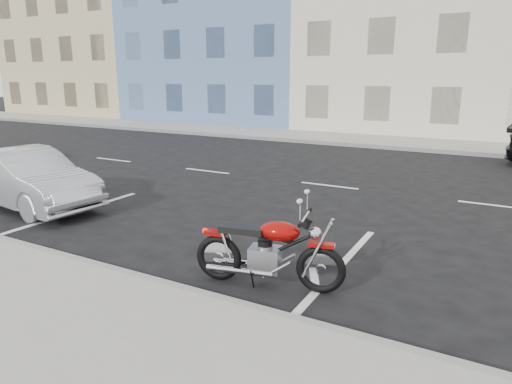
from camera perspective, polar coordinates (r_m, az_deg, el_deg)
ground at (r=11.92m, az=18.22°, el=-0.34°), size 120.00×120.00×0.00m
sidewalk_far at (r=21.47m, az=9.63°, el=6.67°), size 80.00×3.40×0.15m
curb_near at (r=8.76m, az=-27.62°, el=-5.98°), size 80.00×0.12×0.16m
curb_far at (r=19.89m, az=7.97°, el=6.15°), size 80.00×0.12×0.16m
bldg_far_west at (r=39.53m, az=-17.24°, el=18.30°), size 12.00×12.00×12.00m
bldg_blue at (r=32.20m, az=-1.19°, el=20.83°), size 12.00×12.00×13.00m
bldg_cream at (r=28.13m, az=21.83°, el=19.27°), size 12.00×12.00×11.50m
motorcycle at (r=6.23m, az=8.41°, el=-8.32°), size 2.12×0.82×1.08m
sedan_silver at (r=11.36m, az=-26.70°, el=1.51°), size 4.07×1.82×1.30m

